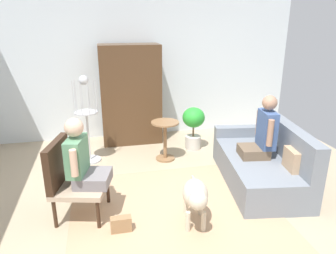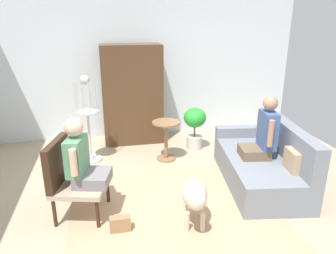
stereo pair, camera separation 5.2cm
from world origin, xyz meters
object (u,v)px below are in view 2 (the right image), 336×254
at_px(dog, 195,196).
at_px(handbag, 120,224).
at_px(round_end_table, 166,137).
at_px(armchair, 69,174).
at_px(person_on_couch, 264,133).
at_px(bird_cage_stand, 88,120).
at_px(couch, 263,163).
at_px(armoire_cabinet, 132,94).
at_px(potted_plant, 195,124).
at_px(person_on_armchair, 82,159).

xyz_separation_m(dog, handbag, (-0.85, 0.08, -0.31)).
relative_size(round_end_table, dog, 0.87).
xyz_separation_m(armchair, person_on_couch, (2.64, 0.26, 0.24)).
bearing_deg(bird_cage_stand, armchair, -96.84).
bearing_deg(couch, armchair, -174.23).
bearing_deg(round_end_table, armchair, -137.28).
xyz_separation_m(couch, handbag, (-2.13, -0.75, -0.21)).
bearing_deg(person_on_couch, armoire_cabinet, 128.06).
height_order(person_on_couch, armoire_cabinet, armoire_cabinet).
xyz_separation_m(bird_cage_stand, potted_plant, (1.87, 0.14, -0.24)).
relative_size(person_on_armchair, dog, 1.05).
bearing_deg(bird_cage_stand, round_end_table, -9.56).
xyz_separation_m(couch, armoire_cabinet, (-1.69, 2.08, 0.64)).
distance_m(couch, bird_cage_stand, 2.84).
xyz_separation_m(armchair, armoire_cabinet, (0.99, 2.35, 0.40)).
bearing_deg(round_end_table, armoire_cabinet, 114.27).
relative_size(person_on_couch, armoire_cabinet, 0.48).
bearing_deg(potted_plant, handbag, -124.67).
distance_m(armchair, potted_plant, 2.67).
xyz_separation_m(person_on_armchair, bird_cage_stand, (0.02, 1.59, -0.02)).
relative_size(couch, armchair, 2.03).
bearing_deg(potted_plant, person_on_armchair, -137.39).
height_order(person_on_armchair, dog, person_on_armchair).
height_order(round_end_table, handbag, round_end_table).
height_order(potted_plant, handbag, potted_plant).
xyz_separation_m(armoire_cabinet, handbag, (-0.44, -2.83, -0.84)).
distance_m(person_on_couch, bird_cage_stand, 2.77).
xyz_separation_m(round_end_table, dog, (-0.05, -1.89, -0.01)).
relative_size(couch, dog, 2.50).
bearing_deg(handbag, armchair, 139.51).
distance_m(couch, armchair, 2.71).
xyz_separation_m(person_on_armchair, handbag, (0.39, -0.43, -0.65)).
bearing_deg(armchair, armoire_cabinet, 67.08).
xyz_separation_m(dog, armoire_cabinet, (-0.41, 2.90, 0.54)).
bearing_deg(person_on_armchair, potted_plant, 42.61).
relative_size(armchair, dog, 1.23).
xyz_separation_m(armchair, round_end_table, (1.45, 1.34, -0.13)).
distance_m(person_on_armchair, dog, 1.38).
bearing_deg(dog, couch, 32.60).
bearing_deg(potted_plant, round_end_table, -149.44).
bearing_deg(potted_plant, person_on_couch, -68.09).
bearing_deg(handbag, round_end_table, 63.69).
height_order(person_on_couch, dog, person_on_couch).
bearing_deg(armoire_cabinet, person_on_armchair, -109.09).
bearing_deg(dog, armchair, 158.65).
distance_m(dog, potted_plant, 2.34).
height_order(bird_cage_stand, potted_plant, bird_cage_stand).
bearing_deg(round_end_table, person_on_couch, -42.45).
bearing_deg(person_on_couch, round_end_table, 137.55).
relative_size(person_on_couch, dog, 1.14).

